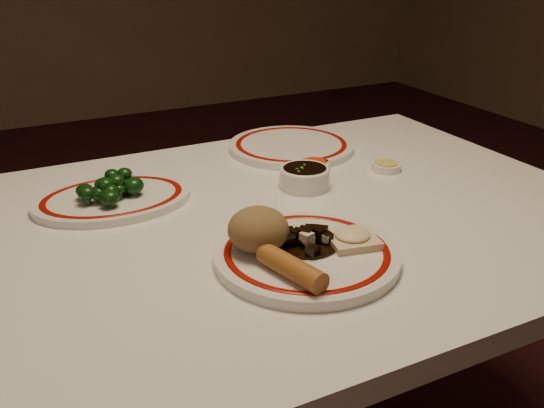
{
  "coord_description": "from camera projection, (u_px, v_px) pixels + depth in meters",
  "views": [
    {
      "loc": [
        -0.48,
        -0.89,
        1.22
      ],
      "look_at": [
        -0.06,
        -0.06,
        0.8
      ],
      "focal_mm": 40.0,
      "sensor_mm": 36.0,
      "label": 1
    }
  ],
  "objects": [
    {
      "name": "dining_table",
      "position": [
        286.0,
        256.0,
        1.15
      ],
      "size": [
        1.2,
        0.9,
        0.75
      ],
      "color": "white",
      "rests_on": "ground"
    },
    {
      "name": "main_plate",
      "position": [
        307.0,
        255.0,
        0.95
      ],
      "size": [
        0.34,
        0.34,
        0.02
      ],
      "color": "white",
      "rests_on": "dining_table"
    },
    {
      "name": "rice_mound",
      "position": [
        258.0,
        229.0,
        0.93
      ],
      "size": [
        0.1,
        0.1,
        0.07
      ],
      "primitive_type": "ellipsoid",
      "color": "olive",
      "rests_on": "main_plate"
    },
    {
      "name": "spring_roll",
      "position": [
        292.0,
        268.0,
        0.86
      ],
      "size": [
        0.06,
        0.12,
        0.03
      ],
      "primitive_type": "cylinder",
      "rotation": [
        1.57,
        0.0,
        0.25
      ],
      "color": "#A86429",
      "rests_on": "main_plate"
    },
    {
      "name": "fried_wonton",
      "position": [
        352.0,
        237.0,
        0.96
      ],
      "size": [
        0.09,
        0.09,
        0.02
      ],
      "color": "beige",
      "rests_on": "main_plate"
    },
    {
      "name": "stirfry_heap",
      "position": [
        306.0,
        238.0,
        0.96
      ],
      "size": [
        0.1,
        0.1,
        0.03
      ],
      "color": "black",
      "rests_on": "main_plate"
    },
    {
      "name": "broccoli_plate",
      "position": [
        113.0,
        199.0,
        1.15
      ],
      "size": [
        0.31,
        0.27,
        0.02
      ],
      "color": "white",
      "rests_on": "dining_table"
    },
    {
      "name": "broccoli_pile",
      "position": [
        113.0,
        186.0,
        1.13
      ],
      "size": [
        0.12,
        0.11,
        0.05
      ],
      "color": "#23471C",
      "rests_on": "broccoli_plate"
    },
    {
      "name": "soy_bowl",
      "position": [
        304.0,
        178.0,
        1.22
      ],
      "size": [
        0.1,
        0.1,
        0.04
      ],
      "color": "white",
      "rests_on": "dining_table"
    },
    {
      "name": "sweet_sour_dish",
      "position": [
        315.0,
        165.0,
        1.32
      ],
      "size": [
        0.06,
        0.06,
        0.02
      ],
      "color": "white",
      "rests_on": "dining_table"
    },
    {
      "name": "mustard_dish",
      "position": [
        386.0,
        166.0,
        1.31
      ],
      "size": [
        0.06,
        0.06,
        0.02
      ],
      "color": "white",
      "rests_on": "dining_table"
    },
    {
      "name": "far_plate",
      "position": [
        291.0,
        146.0,
        1.44
      ],
      "size": [
        0.31,
        0.31,
        0.02
      ],
      "color": "white",
      "rests_on": "dining_table"
    }
  ]
}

